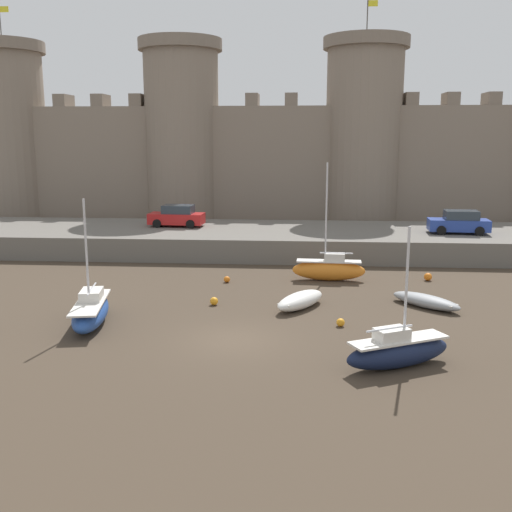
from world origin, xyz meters
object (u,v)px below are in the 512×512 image
rowboat_foreground_centre (426,301)px  mooring_buoy_mid_mud (214,301)px  mooring_buoy_near_shore (227,279)px  mooring_buoy_off_centre (428,277)px  sailboat_foreground_left (398,351)px  rowboat_foreground_right (300,300)px  car_quay_centre_west (459,222)px  sailboat_midflat_right (91,311)px  sailboat_near_channel_right (329,269)px  mooring_buoy_near_channel (341,322)px  car_quay_west (177,216)px

rowboat_foreground_centre → mooring_buoy_mid_mud: bearing=-177.6°
mooring_buoy_near_shore → mooring_buoy_off_centre: (11.69, 1.31, 0.05)m
mooring_buoy_mid_mud → sailboat_foreground_left: bearing=-44.0°
rowboat_foreground_right → car_quay_centre_west: size_ratio=0.87×
mooring_buoy_near_shore → car_quay_centre_west: bearing=30.6°
rowboat_foreground_right → rowboat_foreground_centre: (6.19, 0.65, -0.08)m
sailboat_midflat_right → rowboat_foreground_right: 9.93m
rowboat_foreground_right → sailboat_foreground_left: bearing=-64.2°
rowboat_foreground_centre → sailboat_near_channel_right: bearing=130.9°
sailboat_midflat_right → mooring_buoy_off_centre: 19.33m
mooring_buoy_near_channel → car_quay_west: car_quay_west is taller
sailboat_midflat_right → rowboat_foreground_right: sailboat_midflat_right is taller
sailboat_near_channel_right → sailboat_midflat_right: bearing=-140.2°
sailboat_midflat_right → mooring_buoy_near_shore: 9.71m
mooring_buoy_near_channel → rowboat_foreground_centre: bearing=37.8°
car_quay_west → sailboat_foreground_left: bearing=-60.8°
sailboat_near_channel_right → car_quay_west: sailboat_near_channel_right is taller
mooring_buoy_off_centre → rowboat_foreground_right: bearing=-139.9°
rowboat_foreground_right → mooring_buoy_mid_mud: rowboat_foreground_right is taller
mooring_buoy_near_shore → car_quay_west: car_quay_west is taller
sailboat_near_channel_right → car_quay_centre_west: bearing=40.7°
sailboat_foreground_left → car_quay_west: (-12.92, 23.16, 1.75)m
mooring_buoy_mid_mud → rowboat_foreground_centre: bearing=2.4°
sailboat_midflat_right → mooring_buoy_near_channel: (11.16, 0.52, -0.44)m
sailboat_foreground_left → mooring_buoy_off_centre: size_ratio=11.32×
sailboat_foreground_left → mooring_buoy_near_shore: (-7.81, 12.34, -0.45)m
mooring_buoy_near_channel → mooring_buoy_mid_mud: 6.79m
mooring_buoy_near_channel → rowboat_foreground_right: bearing=123.0°
mooring_buoy_near_shore → car_quay_centre_west: 17.87m
sailboat_midflat_right → mooring_buoy_near_shore: bearing=58.1°
rowboat_foreground_right → sailboat_foreground_left: (3.57, -7.39, 0.22)m
sailboat_midflat_right → mooring_buoy_mid_mud: 6.16m
mooring_buoy_off_centre → sailboat_near_channel_right: bearing=-176.4°
sailboat_midflat_right → mooring_buoy_near_channel: 11.18m
rowboat_foreground_centre → sailboat_foreground_left: size_ratio=0.67×
mooring_buoy_near_channel → mooring_buoy_near_shore: mooring_buoy_near_channel is taller
car_quay_centre_west → mooring_buoy_off_centre: bearing=-114.9°
sailboat_near_channel_right → sailboat_foreground_left: size_ratio=1.32×
car_quay_west → car_quay_centre_west: (20.37, -1.80, 0.00)m
car_quay_west → mooring_buoy_mid_mud: bearing=-72.0°
mooring_buoy_mid_mud → car_quay_west: bearing=108.0°
sailboat_midflat_right → rowboat_foreground_centre: bearing=14.2°
car_quay_centre_west → sailboat_midflat_right: bearing=-139.8°
sailboat_near_channel_right → sailboat_midflat_right: 14.34m
mooring_buoy_near_channel → sailboat_foreground_left: bearing=-69.0°
car_quay_west → car_quay_centre_west: 20.45m
sailboat_midflat_right → mooring_buoy_off_centre: bearing=29.6°
sailboat_near_channel_right → sailboat_midflat_right: (-11.01, -9.19, -0.08)m
rowboat_foreground_centre → sailboat_foreground_left: bearing=-108.1°
mooring_buoy_near_channel → mooring_buoy_near_shore: (-6.04, 7.71, -0.00)m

